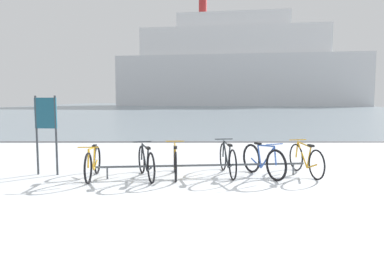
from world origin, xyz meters
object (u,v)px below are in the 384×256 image
at_px(bicycle_1, 146,163).
at_px(info_sign, 46,121).
at_px(bicycle_4, 263,161).
at_px(bicycle_2, 175,161).
at_px(bicycle_3, 228,159).
at_px(bicycle_5, 306,160).
at_px(ferry_ship, 237,68).
at_px(bicycle_0, 93,163).

xyz_separation_m(bicycle_1, info_sign, (-2.48, 0.38, 0.95)).
bearing_deg(bicycle_4, bicycle_1, -176.79).
distance_m(bicycle_2, bicycle_3, 1.29).
bearing_deg(bicycle_5, bicycle_3, 179.66).
bearing_deg(bicycle_4, bicycle_2, 179.40).
xyz_separation_m(bicycle_1, ferry_ship, (12.03, 76.05, 8.84)).
xyz_separation_m(bicycle_0, bicycle_4, (4.03, 0.19, 0.02)).
relative_size(bicycle_0, bicycle_2, 0.95).
bearing_deg(bicycle_3, bicycle_4, -12.46).
xyz_separation_m(bicycle_2, ferry_ship, (11.35, 75.87, 8.84)).
distance_m(bicycle_1, bicycle_4, 2.80).
bearing_deg(bicycle_2, bicycle_3, 7.26).
height_order(bicycle_2, bicycle_5, bicycle_5).
bearing_deg(bicycle_5, ferry_ship, 83.85).
height_order(bicycle_3, ferry_ship, ferry_ship).
distance_m(bicycle_4, bicycle_5, 1.09).
relative_size(bicycle_1, bicycle_3, 0.94).
relative_size(bicycle_2, bicycle_4, 1.12).
bearing_deg(bicycle_1, bicycle_4, 3.21).
bearing_deg(bicycle_0, bicycle_2, 6.28).
xyz_separation_m(bicycle_0, info_sign, (-1.24, 0.41, 0.95)).
relative_size(bicycle_2, info_sign, 0.91).
bearing_deg(bicycle_3, ferry_ship, 82.42).
distance_m(bicycle_3, bicycle_5, 1.92).
relative_size(bicycle_0, ferry_ship, 0.03).
relative_size(bicycle_5, info_sign, 0.87).
relative_size(bicycle_0, info_sign, 0.86).
bearing_deg(bicycle_1, bicycle_3, 9.91).
relative_size(bicycle_3, ferry_ship, 0.03).
height_order(bicycle_1, bicycle_4, bicycle_4).
height_order(bicycle_4, ferry_ship, ferry_ship).
bearing_deg(info_sign, bicycle_0, -18.20).
height_order(bicycle_0, bicycle_3, bicycle_3).
bearing_deg(bicycle_1, bicycle_2, 14.79).
bearing_deg(bicycle_3, bicycle_5, -0.34).
xyz_separation_m(bicycle_3, ferry_ship, (10.07, 75.71, 8.82)).
relative_size(bicycle_0, bicycle_5, 0.99).
distance_m(bicycle_0, bicycle_4, 4.04).
height_order(bicycle_0, bicycle_2, same).
height_order(bicycle_1, info_sign, info_sign).
bearing_deg(bicycle_1, bicycle_0, -178.50).
relative_size(bicycle_3, info_sign, 0.92).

